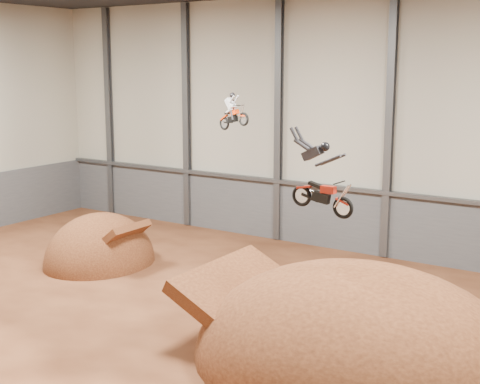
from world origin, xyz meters
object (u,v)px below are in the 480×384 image
fmx_rider_a (235,109)px  takeoff_ramp (100,263)px  landing_ramp (356,362)px  fmx_rider_b (321,173)px

fmx_rider_a → takeoff_ramp: bearing=-160.0°
landing_ramp → fmx_rider_a: (-8.11, 4.51, 8.30)m
takeoff_ramp → fmx_rider_a: 11.50m
takeoff_ramp → landing_ramp: landing_ramp is taller
landing_ramp → fmx_rider_b: 6.78m
takeoff_ramp → fmx_rider_b: size_ratio=1.96×
fmx_rider_a → fmx_rider_b: size_ratio=0.60×
takeoff_ramp → fmx_rider_b: 16.50m
takeoff_ramp → fmx_rider_a: fmx_rider_a is taller
landing_ramp → takeoff_ramp: bearing=167.2°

